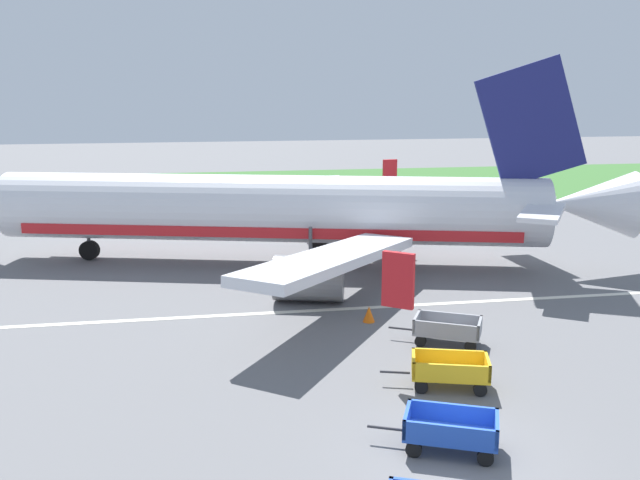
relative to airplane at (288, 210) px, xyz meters
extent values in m
plane|color=slate|center=(1.91, -21.05, -3.05)|extent=(220.00, 220.00, 0.00)
cube|color=#3D7033|center=(1.91, 29.06, -3.02)|extent=(220.00, 28.00, 0.06)
cube|color=silver|center=(1.91, -8.37, -3.05)|extent=(120.00, 0.36, 0.01)
cylinder|color=silver|center=(-1.00, 0.26, 0.10)|extent=(29.95, 11.25, 3.70)
cube|color=red|center=(-1.00, 0.26, -0.92)|extent=(27.00, 10.30, 0.56)
cone|color=silver|center=(15.58, -4.12, 0.60)|extent=(5.25, 4.55, 3.52)
cube|color=silver|center=(0.86, -8.86, -0.57)|extent=(9.87, 11.96, 1.35)
cube|color=red|center=(1.73, -15.82, 0.38)|extent=(1.00, 0.82, 1.90)
cylinder|color=gray|center=(0.07, -7.04, -1.92)|extent=(3.63, 2.85, 2.10)
cube|color=silver|center=(5.13, 7.28, -0.57)|extent=(4.20, 13.22, 1.35)
cube|color=red|center=(9.33, 12.89, 0.38)|extent=(1.12, 0.34, 1.90)
cylinder|color=gray|center=(3.54, 6.09, -1.92)|extent=(3.63, 2.85, 2.10)
cube|color=navy|center=(12.34, -3.27, 4.85)|extent=(5.87, 1.88, 6.88)
cube|color=silver|center=(11.72, -6.41, 0.70)|extent=(4.33, 5.35, 0.24)
cube|color=silver|center=(13.36, -0.22, 0.70)|extent=(2.09, 5.29, 0.24)
cylinder|color=#4C4C51|center=(-11.15, 2.95, -1.48)|extent=(0.20, 0.20, 2.04)
cylinder|color=black|center=(-11.15, 2.95, -2.50)|extent=(1.18, 0.72, 1.10)
cylinder|color=#4C4C51|center=(0.86, -2.50, -1.48)|extent=(0.20, 0.20, 2.04)
cylinder|color=black|center=(0.86, -2.50, -2.50)|extent=(1.18, 0.72, 1.10)
cylinder|color=#4C4C51|center=(1.98, 1.75, -1.48)|extent=(0.20, 0.20, 2.04)
cylinder|color=black|center=(1.98, 1.75, -2.50)|extent=(1.18, 0.72, 1.10)
cube|color=#234CB2|center=(1.84, -20.86, -2.57)|extent=(2.85, 2.27, 0.08)
cube|color=#234CB2|center=(1.59, -21.46, -2.26)|extent=(2.34, 1.08, 0.55)
cube|color=#234CB2|center=(2.10, -20.26, -2.26)|extent=(2.34, 1.08, 0.55)
cube|color=#234CB2|center=(0.74, -20.38, -2.26)|extent=(0.65, 1.33, 0.55)
cube|color=#234CB2|center=(2.95, -21.33, -2.26)|extent=(0.65, 1.33, 0.55)
cylinder|color=#2D2D33|center=(0.19, -20.15, -2.61)|extent=(0.95, 0.47, 0.08)
cylinder|color=black|center=(0.76, -21.00, -2.83)|extent=(0.47, 0.32, 0.44)
cylinder|color=black|center=(1.20, -19.97, -2.83)|extent=(0.47, 0.32, 0.44)
cylinder|color=black|center=(2.48, -21.74, -2.83)|extent=(0.47, 0.32, 0.44)
cylinder|color=black|center=(2.93, -20.71, -2.83)|extent=(0.47, 0.32, 0.44)
cube|color=gold|center=(3.24, -16.99, -2.57)|extent=(2.79, 2.05, 0.08)
cube|color=gold|center=(3.05, -17.61, -2.26)|extent=(2.43, 0.80, 0.55)
cube|color=gold|center=(3.42, -16.37, -2.26)|extent=(2.43, 0.80, 0.55)
cube|color=gold|center=(2.08, -16.65, -2.26)|extent=(0.49, 1.37, 0.55)
cube|color=gold|center=(4.39, -17.33, -2.26)|extent=(0.49, 1.37, 0.55)
cylinder|color=#2D2D33|center=(1.51, -16.48, -2.61)|extent=(0.98, 0.36, 0.08)
cylinder|color=black|center=(2.18, -17.26, -2.83)|extent=(0.47, 0.28, 0.44)
cylinder|color=black|center=(2.49, -16.19, -2.83)|extent=(0.47, 0.28, 0.44)
cylinder|color=black|center=(3.98, -17.79, -2.83)|extent=(0.47, 0.28, 0.44)
cylinder|color=black|center=(4.29, -16.72, -2.83)|extent=(0.47, 0.28, 0.44)
cube|color=gray|center=(4.51, -13.25, -2.57)|extent=(2.86, 2.39, 0.08)
cube|color=gray|center=(4.21, -13.83, -2.26)|extent=(2.27, 1.23, 0.55)
cube|color=gray|center=(4.80, -12.68, -2.26)|extent=(2.27, 1.23, 0.55)
cube|color=gray|center=(3.44, -12.70, -2.26)|extent=(0.73, 1.29, 0.55)
cube|color=gray|center=(5.57, -13.80, -2.26)|extent=(0.73, 1.29, 0.55)
cylinder|color=#2D2D33|center=(2.91, -12.43, -2.61)|extent=(0.93, 0.53, 0.08)
cylinder|color=black|center=(3.42, -13.32, -2.83)|extent=(0.46, 0.34, 0.44)
cylinder|color=black|center=(3.93, -12.33, -2.83)|extent=(0.46, 0.34, 0.44)
cylinder|color=black|center=(5.08, -14.18, -2.83)|extent=(0.46, 0.34, 0.44)
cylinder|color=black|center=(5.60, -13.18, -2.83)|extent=(0.46, 0.34, 0.44)
cone|color=orange|center=(2.15, -10.20, -2.71)|extent=(0.52, 0.52, 0.68)
camera|label=1|loc=(-4.55, -37.13, 6.68)|focal=38.63mm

